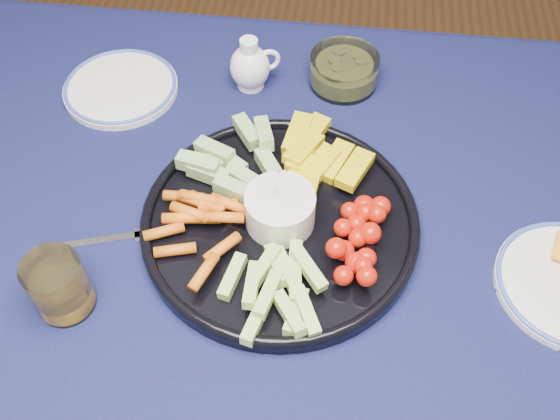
# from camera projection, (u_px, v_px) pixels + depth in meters

# --- Properties ---
(dining_table) EXTENTS (1.67, 1.07, 0.75)m
(dining_table) POSITION_uv_depth(u_px,v_px,m) (267.00, 306.00, 0.87)
(dining_table) COLOR #482D18
(dining_table) RESTS_ON ground
(crudite_platter) EXTENTS (0.37, 0.37, 0.12)m
(crudite_platter) POSITION_uv_depth(u_px,v_px,m) (279.00, 217.00, 0.83)
(crudite_platter) COLOR black
(crudite_platter) RESTS_ON dining_table
(creamer_pitcher) EXTENTS (0.08, 0.06, 0.09)m
(creamer_pitcher) POSITION_uv_depth(u_px,v_px,m) (251.00, 66.00, 0.99)
(creamer_pitcher) COLOR white
(creamer_pitcher) RESTS_ON dining_table
(pickle_bowl) EXTENTS (0.11, 0.11, 0.05)m
(pickle_bowl) POSITION_uv_depth(u_px,v_px,m) (344.00, 71.00, 1.01)
(pickle_bowl) COLOR silver
(pickle_bowl) RESTS_ON dining_table
(juice_tumbler) EXTENTS (0.07, 0.07, 0.08)m
(juice_tumbler) POSITION_uv_depth(u_px,v_px,m) (60.00, 288.00, 0.75)
(juice_tumbler) COLOR silver
(juice_tumbler) RESTS_ON dining_table
(fork_left) EXTENTS (0.16, 0.07, 0.00)m
(fork_left) POSITION_uv_depth(u_px,v_px,m) (109.00, 240.00, 0.83)
(fork_left) COLOR silver
(fork_left) RESTS_ON dining_table
(side_plate_extra) EXTENTS (0.18, 0.18, 0.02)m
(side_plate_extra) POSITION_uv_depth(u_px,v_px,m) (121.00, 87.00, 1.01)
(side_plate_extra) COLOR white
(side_plate_extra) RESTS_ON dining_table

